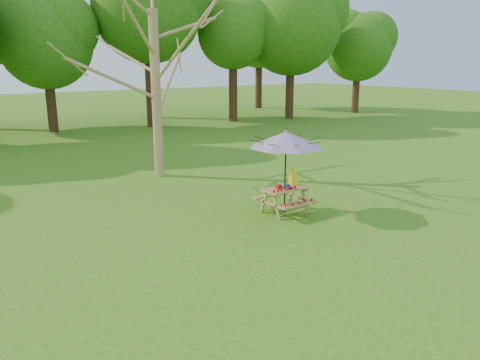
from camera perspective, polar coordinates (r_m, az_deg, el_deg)
ground at (r=6.99m, az=6.63°, el=-19.51°), size 120.00×120.00×0.00m
picnic_table at (r=12.35m, az=5.45°, el=-2.52°), size 1.20×1.32×0.67m
patio_umbrella at (r=11.99m, az=5.63°, el=4.93°), size 2.46×2.46×2.25m
produce_bins at (r=12.21m, az=5.23°, el=-0.78°), size 0.29×0.41×0.13m
tomatoes_row at (r=12.02m, az=5.51°, el=-1.11°), size 0.77×0.13×0.07m
flower_bucket at (r=12.53m, az=6.54°, el=0.71°), size 0.35×0.31×0.55m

